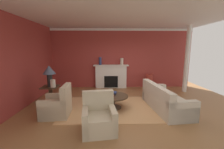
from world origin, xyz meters
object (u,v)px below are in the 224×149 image
Objects in this scene: side_table at (51,94)px; vase_tall_corner at (149,82)px; table_lamp at (49,72)px; coffee_table at (113,99)px; armchair_near_window at (57,106)px; fireplace at (111,77)px; armchair_facing_fireplace at (99,119)px; vase_on_side_table at (53,83)px; sofa at (164,101)px; vase_mantel_left at (100,61)px; vase_mantel_right at (122,61)px.

vase_tall_corner reaches higher than side_table.
table_lamp is at bearing -153.45° from vase_tall_corner.
coffee_table is 2.45m from table_lamp.
vase_tall_corner is at bearing 39.22° from armchair_near_window.
armchair_facing_fireplace is at bearing -95.00° from fireplace.
armchair_facing_fireplace is at bearing -43.22° from vase_on_side_table.
sofa is 3.88m from vase_on_side_table.
coffee_table is 1.43× the size of side_table.
vase_mantel_left reaches higher than fireplace.
sofa is at bearing -93.62° from vase_tall_corner.
armchair_facing_fireplace is at bearing -149.03° from sofa.
sofa is 2.30× the size of armchair_facing_fireplace.
armchair_near_window is 2.40× the size of vase_mantel_left.
vase_mantel_right is at bearing 39.94° from side_table.
side_table is at bearing -153.45° from vase_tall_corner.
vase_mantel_left reaches higher than vase_tall_corner.
side_table is at bearing -133.14° from fireplace.
sofa is at bearing -50.21° from vase_mantel_left.
table_lamp reaches higher than fireplace.
armchair_near_window is at bearing -58.57° from table_lamp.
vase_tall_corner is at bearing -10.36° from vase_mantel_right.
table_lamp is 2.82× the size of vase_on_side_table.
sofa is (1.76, -2.82, -0.28)m from fireplace.
sofa is at bearing -6.53° from side_table.
armchair_near_window is at bearing -117.46° from fireplace.
armchair_near_window is 1.22× the size of vase_tall_corner.
side_table is 3.74m from vase_mantel_right.
sofa is 3.12× the size of side_table.
fireplace is at bearing 46.86° from table_lamp.
vase_on_side_table is at bearing -129.74° from fireplace.
table_lamp is (-2.26, 0.33, 0.89)m from coffee_table.
armchair_facing_fireplace is (-2.12, -1.27, 0.01)m from sofa.
vase_mantel_right is at bearing -5.15° from fireplace.
armchair_facing_fireplace is 1.22× the size of vase_tall_corner.
coffee_table is at bearing -77.47° from vase_mantel_left.
vase_tall_corner is 1.96× the size of vase_mantel_left.
armchair_facing_fireplace is at bearing -32.75° from armchair_near_window.
vase_mantel_left is at bearing 180.00° from vase_mantel_right.
table_lamp is 1.90× the size of vase_mantel_left.
fireplace is 3.24m from vase_on_side_table.
vase_mantel_right is (0.91, 4.04, 1.09)m from armchair_facing_fireplace.
armchair_near_window is 1.81m from coffee_table.
side_table is 1.77× the size of vase_mantel_left.
fireplace is 2.57× the size of side_table.
table_lamp is 2.86m from vase_mantel_left.
vase_mantel_left reaches higher than armchair_facing_fireplace.
armchair_facing_fireplace is 2.40× the size of vase_mantel_left.
vase_on_side_table is at bearing -151.25° from vase_tall_corner.
armchair_near_window is 1.03m from side_table.
vase_tall_corner is (4.13, 2.07, -0.01)m from side_table.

